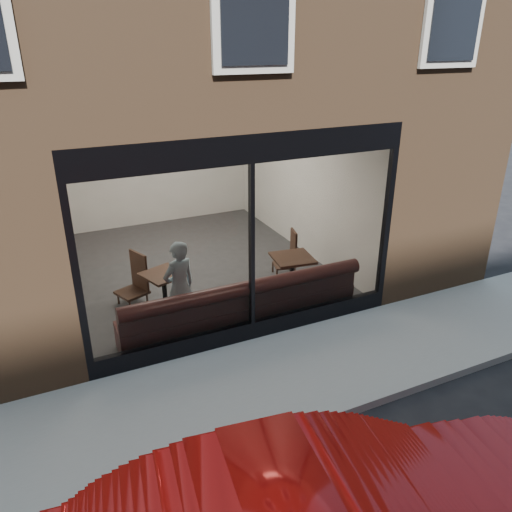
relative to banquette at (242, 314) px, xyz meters
name	(u,v)px	position (x,y,z in m)	size (l,w,h in m)	color
ground	(321,420)	(0.00, -2.45, -0.23)	(120.00, 120.00, 0.00)	black
sidewalk_near	(283,375)	(0.00, -1.45, -0.22)	(40.00, 2.00, 0.01)	gray
kerb_near	(323,419)	(0.00, -2.50, -0.17)	(40.00, 0.10, 0.12)	gray
host_building_pier_right	(285,148)	(3.75, 5.55, 1.38)	(2.50, 12.00, 3.20)	brown
host_building_backfill	(125,140)	(0.00, 8.55, 1.38)	(5.00, 6.00, 3.20)	brown
cafe_floor	(193,266)	(0.00, 2.55, -0.21)	(6.00, 6.00, 0.00)	#2D2D30
cafe_ceiling	(184,108)	(0.00, 2.55, 2.97)	(6.00, 6.00, 0.00)	white
cafe_wall_back	(150,161)	(0.00, 5.54, 1.37)	(5.00, 5.00, 0.00)	silver
cafe_wall_left	(53,210)	(-2.49, 2.55, 1.37)	(6.00, 6.00, 0.00)	silver
cafe_wall_right	(300,179)	(2.49, 2.55, 1.37)	(6.00, 6.00, 0.00)	silver
storefront_kick	(252,330)	(0.00, -0.40, -0.08)	(5.00, 0.10, 0.30)	black
storefront_header	(251,148)	(0.00, -0.40, 2.77)	(5.00, 0.10, 0.40)	black
storefront_mullion	(252,248)	(0.00, -0.40, 1.32)	(0.06, 0.10, 2.50)	black
storefront_glass	(253,249)	(0.00, -0.43, 1.33)	(4.80, 4.80, 0.00)	white
banquette	(242,314)	(0.00, 0.00, 0.00)	(4.00, 0.55, 0.45)	#331512
person	(180,288)	(-0.93, 0.30, 0.55)	(0.57, 0.37, 1.55)	#8AA5B4
cafe_table_left	(163,274)	(-1.01, 0.94, 0.52)	(0.63, 0.63, 0.04)	black
cafe_table_right	(293,258)	(1.27, 0.62, 0.52)	(0.69, 0.69, 0.04)	black
cafe_chair_left	(132,292)	(-1.46, 1.49, 0.01)	(0.47, 0.47, 0.04)	black
cafe_chair_right	(284,265)	(1.51, 1.38, 0.01)	(0.38, 0.38, 0.04)	black
wall_poster	(58,215)	(-2.45, 1.95, 1.45)	(0.02, 0.54, 0.72)	white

